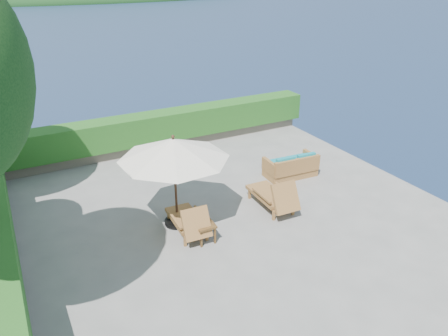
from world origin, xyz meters
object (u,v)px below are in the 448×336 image
side_table (205,227)px  lounge_left (189,220)px  lounge_right (274,195)px  wicker_loveseat (291,167)px  patio_umbrella (174,150)px

side_table → lounge_left: bearing=112.9°
lounge_right → wicker_loveseat: (1.66, 1.48, -0.11)m
lounge_left → wicker_loveseat: 4.51m
patio_umbrella → lounge_right: 3.21m
patio_umbrella → lounge_right: size_ratio=1.96×
patio_umbrella → lounge_right: patio_umbrella is taller
side_table → lounge_right: bearing=12.4°
lounge_right → wicker_loveseat: size_ratio=1.05×
lounge_left → lounge_right: 2.59m
wicker_loveseat → patio_umbrella: bearing=-164.5°
lounge_left → lounge_right: lounge_right is taller
patio_umbrella → wicker_loveseat: patio_umbrella is taller
lounge_right → side_table: bearing=-165.7°
wicker_loveseat → side_table: bearing=-150.1°
lounge_left → lounge_right: size_ratio=0.94×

